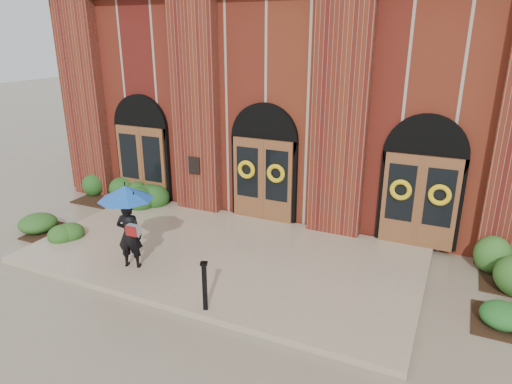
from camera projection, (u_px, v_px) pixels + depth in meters
The scene contains 8 objects.
ground at pixel (220, 260), 11.87m from camera, with size 90.00×90.00×0.00m, color gray.
landing at pixel (223, 255), 11.97m from camera, with size 10.00×5.30×0.15m, color tan.
church_building at pixel (324, 88), 18.24m from camera, with size 16.20×12.53×7.00m.
man_with_umbrella at pixel (127, 211), 10.78m from camera, with size 1.63×1.63×2.08m.
metal_post at pixel (205, 285), 9.32m from camera, with size 0.19×0.19×1.09m.
hedge_wall_left at pixel (118, 193), 15.68m from camera, with size 2.93×1.17×0.75m, color #204C19.
hedge_front_left at pixel (56, 227), 13.26m from camera, with size 1.42×1.21×0.50m, color #27531C.
hedge_front_right at pixel (512, 315), 9.15m from camera, with size 1.32×1.13×0.47m, color #1F571F.
Camera 1 is at (5.29, -9.25, 5.60)m, focal length 32.00 mm.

